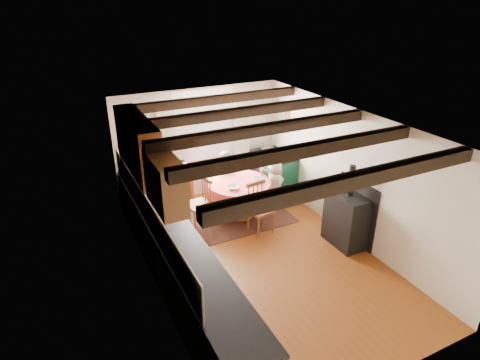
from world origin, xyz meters
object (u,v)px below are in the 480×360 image
chair_near (261,209)px  cup (257,182)px  chair_left (198,203)px  chair_right (269,186)px  cast_iron_stove (348,206)px  child_right (275,184)px  child_far (224,178)px  aga_range (273,173)px  dining_table (239,199)px

chair_near → cup: size_ratio=10.91×
chair_left → chair_right: size_ratio=1.08×
cast_iron_stove → child_right: bearing=104.1°
child_far → cup: size_ratio=13.33×
chair_near → child_far: 1.35m
chair_left → cast_iron_stove: 2.76m
chair_near → cast_iron_stove: 1.57m
chair_near → cast_iron_stove: cast_iron_stove is taller
chair_right → cast_iron_stove: cast_iron_stove is taller
cast_iron_stove → child_far: 2.70m
aga_range → dining_table: bearing=-152.2°
chair_left → chair_right: (1.60, 0.09, -0.04)m
child_right → chair_near: bearing=135.3°
cast_iron_stove → chair_left: bearing=141.1°
child_right → cup: (-0.54, -0.24, 0.27)m
dining_table → chair_left: chair_left is taller
chair_right → aga_range: (0.42, 0.54, 0.00)m
dining_table → child_right: child_right is taller
aga_range → cast_iron_stove: bearing=-87.3°
child_far → aga_range: bearing=165.5°
dining_table → chair_right: bearing=5.8°
cast_iron_stove → child_right: (-0.44, 1.74, -0.23)m
aga_range → child_far: size_ratio=0.85×
dining_table → chair_near: chair_near is taller
dining_table → chair_left: bearing=-178.9°
cast_iron_stove → child_right: size_ratio=1.43×
chair_left → aga_range: (2.02, 0.63, -0.03)m
dining_table → cast_iron_stove: (1.27, -1.74, 0.39)m
chair_near → chair_left: chair_left is taller
chair_near → chair_left: (-0.96, 0.71, 0.01)m
cast_iron_stove → cup: size_ratio=16.83×
chair_near → chair_left: bearing=134.8°
dining_table → child_right: 0.84m
chair_left → aga_range: size_ratio=0.99×
chair_left → cup: 1.21m
chair_right → cup: chair_right is taller
chair_near → chair_right: size_ratio=1.05×
chair_right → aga_range: aga_range is taller
dining_table → cup: (0.28, -0.24, 0.42)m
cup → cast_iron_stove: bearing=-56.8°
child_far → child_right: child_far is taller
chair_left → cup: chair_left is taller
chair_left → cup: (1.15, -0.22, 0.29)m
chair_right → aga_range: bearing=-19.1°
child_far → cup: bearing=96.6°
chair_right → cup: bearing=144.1°
dining_table → chair_right: size_ratio=1.33×
dining_table → cast_iron_stove: cast_iron_stove is taller
dining_table → chair_near: 0.74m
child_far → child_right: bearing=130.7°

